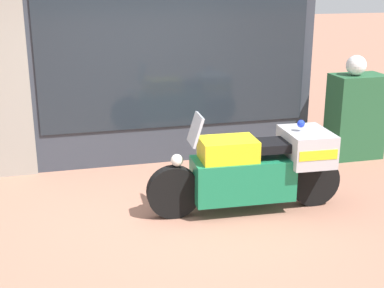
{
  "coord_description": "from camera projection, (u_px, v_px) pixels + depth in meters",
  "views": [
    {
      "loc": [
        -1.19,
        -5.57,
        2.66
      ],
      "look_at": [
        0.35,
        0.39,
        0.71
      ],
      "focal_mm": 50.0,
      "sensor_mm": 36.0,
      "label": 1
    }
  ],
  "objects": [
    {
      "name": "white_helmet",
      "position": [
        356.0,
        65.0,
        7.75
      ],
      "size": [
        0.29,
        0.29,
        0.29
      ],
      "primitive_type": "sphere",
      "color": "white",
      "rests_on": "utility_cabinet"
    },
    {
      "name": "paramedic_motorcycle",
      "position": [
        258.0,
        167.0,
        6.2
      ],
      "size": [
        2.33,
        0.7,
        1.2
      ],
      "rotation": [
        0.0,
        0.0,
        3.1
      ],
      "color": "black",
      "rests_on": "ground"
    },
    {
      "name": "utility_cabinet",
      "position": [
        355.0,
        116.0,
        8.04
      ],
      "size": [
        0.77,
        0.5,
        1.26
      ],
      "primitive_type": "cube",
      "color": "#235633",
      "rests_on": "ground"
    },
    {
      "name": "shop_building",
      "position": [
        108.0,
        24.0,
        7.36
      ],
      "size": [
        5.17,
        0.55,
        4.02
      ],
      "color": "#333842",
      "rests_on": "ground"
    },
    {
      "name": "window_display",
      "position": [
        172.0,
        129.0,
        8.07
      ],
      "size": [
        3.66,
        0.3,
        1.83
      ],
      "color": "slate",
      "rests_on": "ground"
    },
    {
      "name": "ground_plane",
      "position": [
        171.0,
        214.0,
        6.23
      ],
      "size": [
        60.0,
        60.0,
        0.0
      ],
      "primitive_type": "plane",
      "color": "#9E6B56"
    }
  ]
}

